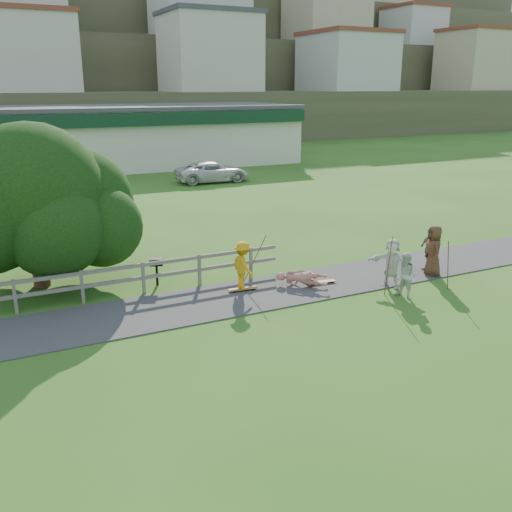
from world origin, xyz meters
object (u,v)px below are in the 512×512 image
at_px(car_silver, 39,184).
at_px(tree, 36,231).
at_px(spectator_d, 392,263).
at_px(car_white, 213,172).
at_px(bbq, 157,272).
at_px(spectator_c, 434,251).
at_px(skater_fallen, 301,278).
at_px(spectator_a, 406,276).
at_px(skater_rider, 243,268).
at_px(spectator_b, 430,249).

distance_m(car_silver, tree, 19.14).
relative_size(spectator_d, car_silver, 0.46).
relative_size(car_silver, car_white, 0.70).
bearing_deg(bbq, car_silver, 114.80).
distance_m(spectator_c, tree, 14.02).
bearing_deg(car_silver, skater_fallen, -153.75).
bearing_deg(tree, bbq, -25.47).
bearing_deg(spectator_c, skater_fallen, -78.15).
bearing_deg(car_white, bbq, 155.89).
distance_m(spectator_a, bbq, 8.45).
relative_size(spectator_c, car_silver, 0.51).
distance_m(skater_fallen, tree, 9.20).
bearing_deg(skater_rider, car_silver, 5.65).
bearing_deg(spectator_a, car_silver, -177.54).
height_order(spectator_d, car_white, spectator_d).
relative_size(skater_rider, car_white, 0.31).
distance_m(skater_rider, tree, 7.15).
distance_m(skater_rider, car_white, 23.11).
distance_m(spectator_a, car_white, 24.88).
bearing_deg(spectator_a, spectator_c, 102.99).
bearing_deg(skater_fallen, car_silver, 56.13).
distance_m(spectator_d, car_silver, 26.03).
bearing_deg(car_silver, bbq, -163.94).
xyz_separation_m(spectator_c, tree, (-12.98, 5.22, 1.02)).
height_order(skater_fallen, bbq, bbq).
relative_size(spectator_b, bbq, 1.74).
height_order(spectator_b, bbq, spectator_b).
relative_size(skater_fallen, spectator_a, 1.15).
bearing_deg(bbq, skater_fallen, -8.21).
xyz_separation_m(skater_fallen, car_silver, (-6.00, 23.13, 0.29)).
xyz_separation_m(skater_rider, skater_fallen, (2.01, -0.49, -0.51)).
relative_size(skater_fallen, bbq, 1.80).
relative_size(car_silver, tree, 0.48).
height_order(spectator_b, car_silver, spectator_b).
height_order(skater_fallen, spectator_a, spectator_a).
distance_m(skater_fallen, car_white, 22.99).
height_order(spectator_b, tree, tree).
height_order(spectator_a, car_silver, spectator_a).
relative_size(spectator_d, bbq, 1.77).
xyz_separation_m(skater_fallen, spectator_d, (2.76, -1.38, 0.54)).
bearing_deg(car_white, car_silver, 88.87).
height_order(skater_rider, bbq, skater_rider).
height_order(car_silver, tree, tree).
distance_m(skater_rider, spectator_c, 7.11).
bearing_deg(spectator_b, tree, -104.25).
bearing_deg(spectator_b, spectator_a, -50.50).
relative_size(skater_rider, car_silver, 0.44).
bearing_deg(skater_rider, tree, 54.47).
bearing_deg(spectator_d, bbq, -147.85).
distance_m(spectator_c, bbq, 9.99).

